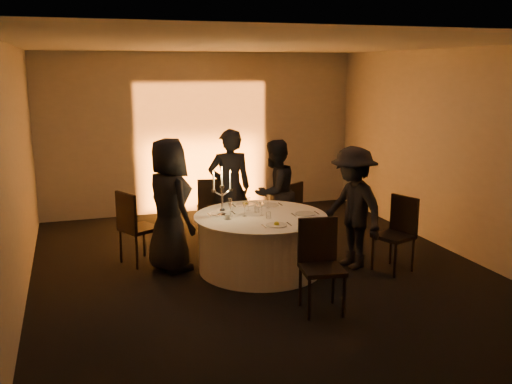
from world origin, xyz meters
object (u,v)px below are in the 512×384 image
object	(u,v)px
chair_back_left	(211,205)
guest_right	(353,208)
chair_front	(320,259)
guest_back_left	(230,188)
guest_left	(169,205)
banquet_table	(261,243)
chair_left	(134,224)
candelabra	(222,199)
chair_right	(398,229)
chair_back_right	(290,206)
coffee_cup	(228,217)
guest_back_right	(275,192)

from	to	relation	value
chair_back_left	guest_right	distance (m)	2.43
chair_front	guest_back_left	size ratio (longest dim) A/B	0.58
guest_left	guest_right	distance (m)	2.50
banquet_table	chair_left	bearing A→B (deg)	154.74
chair_left	candelabra	xyz separation A→B (m)	(1.11, -0.62, 0.41)
chair_back_left	chair_right	distance (m)	3.00
banquet_table	guest_left	bearing A→B (deg)	160.88
chair_right	guest_back_left	xyz separation A→B (m)	(-1.87, 1.77, 0.34)
banquet_table	chair_back_right	bearing A→B (deg)	55.07
guest_right	coffee_cup	xyz separation A→B (m)	(-1.71, 0.22, -0.04)
chair_back_left	chair_back_right	world-z (taller)	chair_back_left
chair_back_left	guest_left	bearing A→B (deg)	63.44
chair_left	banquet_table	bearing A→B (deg)	-142.84
chair_back_right	guest_back_right	size ratio (longest dim) A/B	0.54
candelabra	chair_front	bearing A→B (deg)	-65.10
banquet_table	chair_right	world-z (taller)	chair_right
banquet_table	guest_right	size ratio (longest dim) A/B	1.07
chair_right	guest_back_right	size ratio (longest dim) A/B	0.62
chair_back_left	candelabra	distance (m)	1.54
chair_back_left	chair_back_right	bearing A→B (deg)	-179.26
banquet_table	guest_right	bearing A→B (deg)	-12.42
chair_right	guest_left	world-z (taller)	guest_left
chair_right	chair_left	bearing A→B (deg)	-131.05
coffee_cup	guest_back_left	bearing A→B (deg)	73.20
chair_back_left	guest_right	world-z (taller)	guest_right
coffee_cup	candelabra	distance (m)	0.28
guest_left	guest_right	size ratio (longest dim) A/B	1.08
coffee_cup	chair_front	bearing A→B (deg)	-62.99
chair_back_right	chair_right	distance (m)	2.13
chair_left	candelabra	distance (m)	1.34
chair_left	chair_back_right	size ratio (longest dim) A/B	1.17
banquet_table	chair_back_left	size ratio (longest dim) A/B	1.78
guest_back_right	candelabra	world-z (taller)	guest_back_right
chair_front	chair_back_right	bearing A→B (deg)	83.38
guest_back_left	guest_right	distance (m)	1.99
guest_back_left	candelabra	world-z (taller)	guest_back_left
banquet_table	chair_back_right	world-z (taller)	chair_back_right
chair_back_left	guest_back_left	xyz separation A→B (m)	(0.20, -0.40, 0.34)
chair_right	chair_front	xyz separation A→B (m)	(-1.55, -0.86, 0.02)
chair_back_right	candelabra	bearing A→B (deg)	7.99
chair_left	guest_left	bearing A→B (deg)	-156.34
guest_right	chair_left	bearing A→B (deg)	-122.33
chair_front	chair_left	bearing A→B (deg)	138.11
chair_front	guest_back_right	xyz separation A→B (m)	(0.36, 2.51, 0.22)
guest_back_left	coffee_cup	distance (m)	1.31
chair_right	coffee_cup	distance (m)	2.32
chair_left	chair_front	world-z (taller)	chair_front
chair_back_left	chair_front	bearing A→B (deg)	109.37
guest_left	guest_back_right	size ratio (longest dim) A/B	1.11
chair_front	candelabra	bearing A→B (deg)	123.05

